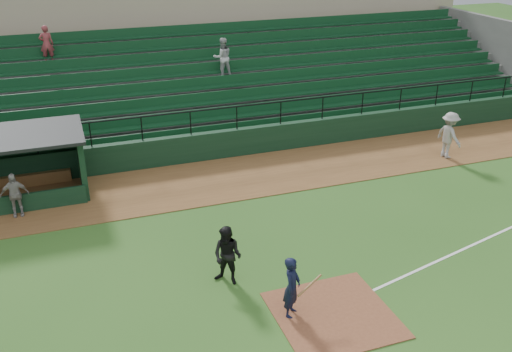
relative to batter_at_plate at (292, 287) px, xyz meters
name	(u,v)px	position (x,y,z in m)	size (l,w,h in m)	color
ground	(317,293)	(1.03, 0.60, -0.86)	(90.00, 90.00, 0.00)	#2C571C
warning_track	(230,178)	(1.03, 8.60, -0.84)	(40.00, 4.00, 0.03)	brown
home_plate_dirt	(334,315)	(1.03, -0.40, -0.84)	(3.00, 3.00, 0.03)	brown
stadium_structure	(180,71)	(1.03, 17.06, 1.44)	(38.00, 13.08, 6.40)	black
batter_at_plate	(292,287)	(0.00, 0.00, 0.00)	(1.15, 0.74, 1.72)	black
umpire	(228,256)	(-1.12, 1.93, 0.02)	(0.86, 0.67, 1.76)	black
runner	(449,135)	(10.39, 7.53, 0.17)	(1.29, 0.74, 1.99)	#9E9994
dugout_player_a	(15,195)	(-6.81, 8.12, -0.04)	(0.92, 0.38, 1.58)	gray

